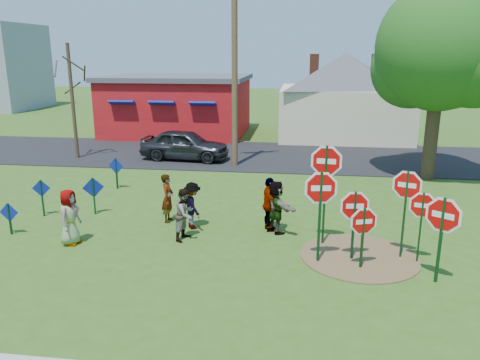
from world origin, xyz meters
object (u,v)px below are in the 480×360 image
Objects in this scene: stop_sign_d at (422,210)px; person_b at (168,198)px; suv at (185,145)px; leafy_tree at (444,53)px; stop_sign_a at (354,211)px; stop_sign_c at (406,194)px; stop_sign_b at (326,170)px; utility_pole at (235,66)px; person_a at (70,217)px.

stop_sign_d is 1.28× the size of person_b.
suv is 0.54× the size of leafy_tree.
stop_sign_c is at bearing 2.66° from stop_sign_a.
stop_sign_a reaches higher than person_b.
stop_sign_b reaches higher than stop_sign_d.
stop_sign_a is at bearing -65.71° from utility_pole.
person_a is 0.20× the size of leafy_tree.
stop_sign_d is at bearing -135.35° from suv.
stop_sign_b is (-0.73, 0.97, 0.84)m from stop_sign_a.
suv is (-9.07, 11.13, -0.64)m from stop_sign_d.
stop_sign_a is 0.25× the size of leafy_tree.
stop_sign_b is 1.19× the size of stop_sign_c.
stop_sign_c is at bearing -106.81° from person_b.
stop_sign_b is 1.87× the size of person_a.
stop_sign_c is 0.31× the size of leafy_tree.
utility_pole is (-6.34, 10.18, 3.32)m from stop_sign_d.
stop_sign_a is 0.67× the size of stop_sign_b.
stop_sign_c reaches higher than suv.
stop_sign_c is at bearing 164.11° from stop_sign_d.
suv is at bearing 129.18° from stop_sign_b.
suv is at bearing 169.38° from leafy_tree.
suv is at bearing 147.89° from stop_sign_c.
stop_sign_b reaches higher than stop_sign_c.
leafy_tree is (2.57, 8.95, 3.90)m from stop_sign_d.
stop_sign_b reaches higher than suv.
person_a is at bearing 170.49° from stop_sign_a.
stop_sign_b is 9.97m from leafy_tree.
stop_sign_c is (2.07, -0.69, -0.42)m from stop_sign_b.
utility_pole is (-4.62, 10.23, 3.39)m from stop_sign_a.
leafy_tree reaches higher than suv.
person_a is 11.44m from utility_pole.
leafy_tree is (8.90, -1.23, 0.58)m from utility_pole.
person_b is 9.11m from suv.
utility_pole is at bearing 119.01° from stop_sign_b.
stop_sign_a is at bearing -148.73° from stop_sign_c.
stop_sign_a reaches higher than person_a.
stop_sign_a is at bearing -84.94° from person_a.
leafy_tree is (2.95, 8.72, 3.55)m from stop_sign_c.
person_b is (-7.04, 1.94, -0.99)m from stop_sign_c.
leafy_tree is at bearing 88.77° from stop_sign_d.
suv is (-6.62, 10.21, -1.41)m from stop_sign_b.
stop_sign_c is 0.57m from stop_sign_d.
stop_sign_c is at bearing -135.98° from suv.
suv is 12.68m from leafy_tree.
person_b reaches higher than suv.
stop_sign_c is 1.56× the size of person_a.
person_b is (2.28, 2.19, -0.02)m from person_a.
stop_sign_b is at bearing -179.13° from stop_sign_c.
stop_sign_a is 1.72m from stop_sign_d.
stop_sign_d is 0.23× the size of utility_pole.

